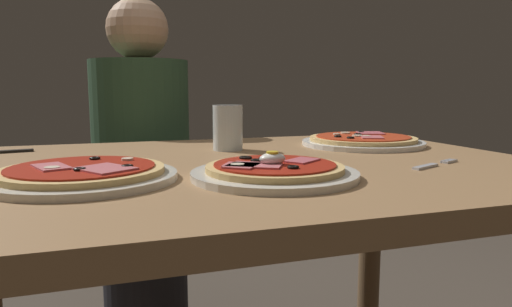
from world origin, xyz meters
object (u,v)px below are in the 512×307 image
at_px(pizza_foreground, 274,171).
at_px(water_glass_near, 228,131).
at_px(pizza_across_left, 363,141).
at_px(pizza_across_right, 82,174).
at_px(dining_table, 240,214).
at_px(diner_person, 143,185).
at_px(fork, 433,165).

distance_m(pizza_foreground, water_glass_near, 0.37).
relative_size(pizza_across_left, pizza_across_right, 1.05).
height_order(dining_table, pizza_foreground, pizza_foreground).
height_order(dining_table, water_glass_near, water_glass_near).
xyz_separation_m(dining_table, diner_person, (-0.14, 0.70, -0.07)).
height_order(pizza_across_left, pizza_across_right, same).
relative_size(pizza_across_left, diner_person, 0.27).
distance_m(pizza_foreground, pizza_across_right, 0.31).
height_order(pizza_across_left, diner_person, diner_person).
relative_size(pizza_across_right, diner_person, 0.26).
relative_size(pizza_foreground, pizza_across_left, 0.89).
bearing_deg(diner_person, water_glass_near, 107.71).
bearing_deg(water_glass_near, fork, -48.61).
bearing_deg(pizza_across_left, dining_table, -155.97).
bearing_deg(pizza_across_right, fork, -5.32).
bearing_deg(diner_person, pizza_across_right, 78.74).
relative_size(pizza_across_right, water_glass_near, 2.78).
height_order(pizza_foreground, pizza_across_right, pizza_foreground).
height_order(pizza_foreground, water_glass_near, water_glass_near).
relative_size(dining_table, diner_person, 1.05).
bearing_deg(dining_table, pizza_across_right, -160.81).
bearing_deg(fork, dining_table, 154.47).
height_order(pizza_foreground, pizza_across_left, pizza_foreground).
distance_m(pizza_across_right, water_glass_near, 0.44).
height_order(pizza_across_left, water_glass_near, water_glass_near).
xyz_separation_m(water_glass_near, fork, (0.31, -0.36, -0.04)).
xyz_separation_m(pizza_foreground, water_glass_near, (0.02, 0.37, 0.04)).
distance_m(water_glass_near, diner_person, 0.58).
bearing_deg(pizza_foreground, pizza_across_right, 166.31).
distance_m(dining_table, pizza_across_left, 0.44).
height_order(dining_table, pizza_across_right, pizza_across_right).
height_order(water_glass_near, fork, water_glass_near).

